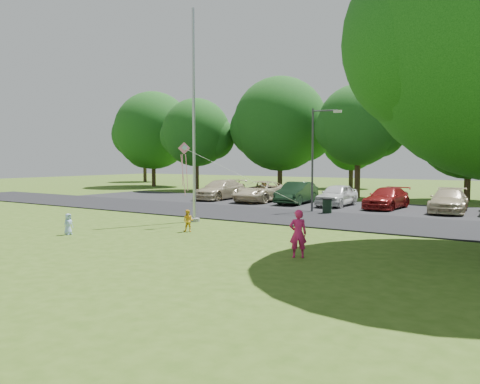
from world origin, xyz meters
The scene contains 13 objects.
ground centered at (0.00, 0.00, 0.00)m, with size 120.00×120.00×0.00m, color #345316.
park_road centered at (0.00, 9.00, 0.03)m, with size 60.00×6.00×0.06m, color black.
parking_strip centered at (0.00, 15.50, 0.03)m, with size 42.00×7.00×0.06m, color black.
flagpole centered at (-3.50, 5.00, 4.17)m, with size 0.50×0.50×10.00m.
street_lamp centered at (-0.14, 11.68, 3.48)m, with size 1.61×0.51×5.79m.
trash_can centered at (0.67, 11.33, 0.43)m, with size 0.53×0.53×0.84m.
tree_row centered at (1.59, 24.23, 5.71)m, with size 64.35×11.94×10.88m.
horizon_trees centered at (4.06, 33.88, 4.30)m, with size 77.46×7.20×7.02m.
parked_cars centered at (-0.66, 15.38, 0.74)m, with size 20.34×5.25×1.42m.
woman centered at (4.28, 0.20, 0.73)m, with size 0.53×0.35×1.47m, color #D21C63.
child_yellow centered at (-1.71, 2.32, 0.46)m, with size 0.44×0.35×0.91m, color yellow.
child_blue centered at (-5.25, -0.79, 0.42)m, with size 0.41×0.27×0.84m, color #A6C3FF.
kite centered at (-2.63, 3.40, 2.97)m, with size 7.39×3.57×2.38m.
Camera 1 is at (10.38, -12.53, 2.97)m, focal length 35.00 mm.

